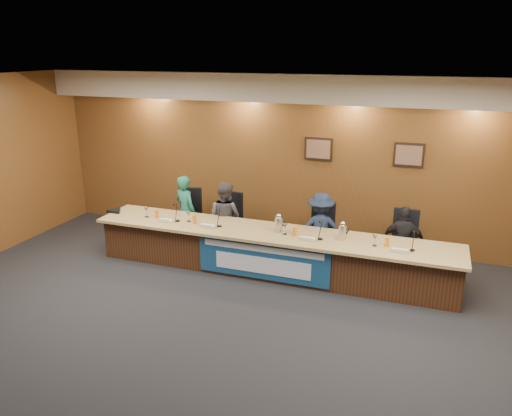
# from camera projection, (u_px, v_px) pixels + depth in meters

# --- Properties ---
(floor) EXTENTS (10.00, 10.00, 0.00)m
(floor) POSITION_uv_depth(u_px,v_px,m) (211.00, 348.00, 6.31)
(floor) COLOR black
(floor) RESTS_ON ground
(ceiling) EXTENTS (10.00, 8.00, 0.04)m
(ceiling) POSITION_uv_depth(u_px,v_px,m) (203.00, 89.00, 5.33)
(ceiling) COLOR silver
(ceiling) RESTS_ON wall_back
(wall_back) EXTENTS (10.00, 0.04, 3.20)m
(wall_back) POSITION_uv_depth(u_px,v_px,m) (298.00, 160.00, 9.40)
(wall_back) COLOR brown
(wall_back) RESTS_ON floor
(soffit) EXTENTS (10.00, 0.50, 0.50)m
(soffit) POSITION_uv_depth(u_px,v_px,m) (296.00, 88.00, 8.77)
(soffit) COLOR beige
(soffit) RESTS_ON wall_back
(dais_body) EXTENTS (6.00, 0.80, 0.70)m
(dais_body) POSITION_uv_depth(u_px,v_px,m) (271.00, 253.00, 8.35)
(dais_body) COLOR #3E2111
(dais_body) RESTS_ON floor
(dais_top) EXTENTS (6.10, 0.95, 0.05)m
(dais_top) POSITION_uv_depth(u_px,v_px,m) (270.00, 233.00, 8.19)
(dais_top) COLOR tan
(dais_top) RESTS_ON dais_body
(banner) EXTENTS (2.20, 0.02, 0.65)m
(banner) POSITION_uv_depth(u_px,v_px,m) (263.00, 261.00, 7.97)
(banner) COLOR navy
(banner) RESTS_ON dais_body
(banner_text_upper) EXTENTS (2.00, 0.01, 0.10)m
(banner_text_upper) POSITION_uv_depth(u_px,v_px,m) (262.00, 249.00, 7.90)
(banner_text_upper) COLOR silver
(banner_text_upper) RESTS_ON banner
(banner_text_lower) EXTENTS (1.60, 0.01, 0.28)m
(banner_text_lower) POSITION_uv_depth(u_px,v_px,m) (262.00, 265.00, 7.98)
(banner_text_lower) COLOR silver
(banner_text_lower) RESTS_ON banner
(wall_photo_left) EXTENTS (0.52, 0.04, 0.42)m
(wall_photo_left) POSITION_uv_depth(u_px,v_px,m) (319.00, 149.00, 9.17)
(wall_photo_left) COLOR black
(wall_photo_left) RESTS_ON wall_back
(wall_photo_right) EXTENTS (0.52, 0.04, 0.42)m
(wall_photo_right) POSITION_uv_depth(u_px,v_px,m) (409.00, 155.00, 8.66)
(wall_photo_right) COLOR black
(wall_photo_right) RESTS_ON wall_back
(panelist_a) EXTENTS (0.60, 0.51, 1.38)m
(panelist_a) POSITION_uv_depth(u_px,v_px,m) (186.00, 211.00, 9.37)
(panelist_a) COLOR #1D6150
(panelist_a) RESTS_ON floor
(panelist_b) EXTENTS (0.76, 0.66, 1.33)m
(panelist_b) POSITION_uv_depth(u_px,v_px,m) (225.00, 217.00, 9.12)
(panelist_b) COLOR #46454A
(panelist_b) RESTS_ON floor
(panelist_c) EXTENTS (0.93, 0.66, 1.30)m
(panelist_c) POSITION_uv_depth(u_px,v_px,m) (320.00, 229.00, 8.55)
(panelist_c) COLOR #152037
(panelist_c) RESTS_ON floor
(panelist_d) EXTENTS (0.71, 0.30, 1.21)m
(panelist_d) POSITION_uv_depth(u_px,v_px,m) (403.00, 242.00, 8.12)
(panelist_d) COLOR black
(panelist_d) RESTS_ON floor
(office_chair_a) EXTENTS (0.57, 0.57, 0.08)m
(office_chair_a) POSITION_uv_depth(u_px,v_px,m) (189.00, 220.00, 9.53)
(office_chair_a) COLOR black
(office_chair_a) RESTS_ON floor
(office_chair_b) EXTENTS (0.52, 0.52, 0.08)m
(office_chair_b) POSITION_uv_depth(u_px,v_px,m) (227.00, 225.00, 9.27)
(office_chair_b) COLOR black
(office_chair_b) RESTS_ON floor
(office_chair_c) EXTENTS (0.53, 0.53, 0.08)m
(office_chair_c) POSITION_uv_depth(u_px,v_px,m) (321.00, 237.00, 8.69)
(office_chair_c) COLOR black
(office_chair_c) RESTS_ON floor
(office_chair_d) EXTENTS (0.48, 0.48, 0.08)m
(office_chair_d) POSITION_uv_depth(u_px,v_px,m) (403.00, 247.00, 8.25)
(office_chair_d) COLOR black
(office_chair_d) RESTS_ON floor
(nameplate_a) EXTENTS (0.24, 0.08, 0.10)m
(nameplate_a) POSITION_uv_depth(u_px,v_px,m) (164.00, 220.00, 8.58)
(nameplate_a) COLOR white
(nameplate_a) RESTS_ON dais_top
(microphone_a) EXTENTS (0.07, 0.07, 0.02)m
(microphone_a) POSITION_uv_depth(u_px,v_px,m) (178.00, 221.00, 8.66)
(microphone_a) COLOR black
(microphone_a) RESTS_ON dais_top
(juice_glass_a) EXTENTS (0.06, 0.06, 0.15)m
(juice_glass_a) POSITION_uv_depth(u_px,v_px,m) (157.00, 214.00, 8.79)
(juice_glass_a) COLOR orange
(juice_glass_a) RESTS_ON dais_top
(water_glass_a) EXTENTS (0.08, 0.08, 0.18)m
(water_glass_a) POSITION_uv_depth(u_px,v_px,m) (146.00, 212.00, 8.84)
(water_glass_a) COLOR silver
(water_glass_a) RESTS_ON dais_top
(nameplate_b) EXTENTS (0.24, 0.08, 0.10)m
(nameplate_b) POSITION_uv_depth(u_px,v_px,m) (206.00, 226.00, 8.30)
(nameplate_b) COLOR white
(nameplate_b) RESTS_ON dais_top
(microphone_b) EXTENTS (0.07, 0.07, 0.02)m
(microphone_b) POSITION_uv_depth(u_px,v_px,m) (220.00, 226.00, 8.40)
(microphone_b) COLOR black
(microphone_b) RESTS_ON dais_top
(juice_glass_b) EXTENTS (0.06, 0.06, 0.15)m
(juice_glass_b) POSITION_uv_depth(u_px,v_px,m) (194.00, 220.00, 8.52)
(juice_glass_b) COLOR orange
(juice_glass_b) RESTS_ON dais_top
(water_glass_b) EXTENTS (0.08, 0.08, 0.18)m
(water_glass_b) POSITION_uv_depth(u_px,v_px,m) (189.00, 217.00, 8.62)
(water_glass_b) COLOR silver
(water_glass_b) RESTS_ON dais_top
(nameplate_c) EXTENTS (0.24, 0.08, 0.10)m
(nameplate_c) POSITION_uv_depth(u_px,v_px,m) (306.00, 239.00, 7.74)
(nameplate_c) COLOR white
(nameplate_c) RESTS_ON dais_top
(microphone_c) EXTENTS (0.07, 0.07, 0.02)m
(microphone_c) POSITION_uv_depth(u_px,v_px,m) (320.00, 239.00, 7.83)
(microphone_c) COLOR black
(microphone_c) RESTS_ON dais_top
(juice_glass_c) EXTENTS (0.06, 0.06, 0.15)m
(juice_glass_c) POSITION_uv_depth(u_px,v_px,m) (295.00, 232.00, 7.96)
(juice_glass_c) COLOR orange
(juice_glass_c) RESTS_ON dais_top
(water_glass_c) EXTENTS (0.08, 0.08, 0.18)m
(water_glass_c) POSITION_uv_depth(u_px,v_px,m) (285.00, 229.00, 8.03)
(water_glass_c) COLOR silver
(water_glass_c) RESTS_ON dais_top
(nameplate_d) EXTENTS (0.24, 0.08, 0.10)m
(nameplate_d) POSITION_uv_depth(u_px,v_px,m) (399.00, 251.00, 7.28)
(nameplate_d) COLOR white
(nameplate_d) RESTS_ON dais_top
(microphone_d) EXTENTS (0.07, 0.07, 0.02)m
(microphone_d) POSITION_uv_depth(u_px,v_px,m) (412.00, 250.00, 7.40)
(microphone_d) COLOR black
(microphone_d) RESTS_ON dais_top
(juice_glass_d) EXTENTS (0.06, 0.06, 0.15)m
(juice_glass_d) POSITION_uv_depth(u_px,v_px,m) (387.00, 242.00, 7.53)
(juice_glass_d) COLOR orange
(juice_glass_d) RESTS_ON dais_top
(water_glass_d) EXTENTS (0.08, 0.08, 0.18)m
(water_glass_d) POSITION_uv_depth(u_px,v_px,m) (375.00, 240.00, 7.55)
(water_glass_d) COLOR silver
(water_glass_d) RESTS_ON dais_top
(carafe_mid) EXTENTS (0.13, 0.13, 0.24)m
(carafe_mid) POSITION_uv_depth(u_px,v_px,m) (279.00, 225.00, 8.13)
(carafe_mid) COLOR silver
(carafe_mid) RESTS_ON dais_top
(carafe_right) EXTENTS (0.13, 0.13, 0.24)m
(carafe_right) POSITION_uv_depth(u_px,v_px,m) (342.00, 233.00, 7.79)
(carafe_right) COLOR silver
(carafe_right) RESTS_ON dais_top
(speakerphone) EXTENTS (0.32, 0.32, 0.05)m
(speakerphone) POSITION_uv_depth(u_px,v_px,m) (115.00, 211.00, 9.13)
(speakerphone) COLOR black
(speakerphone) RESTS_ON dais_top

